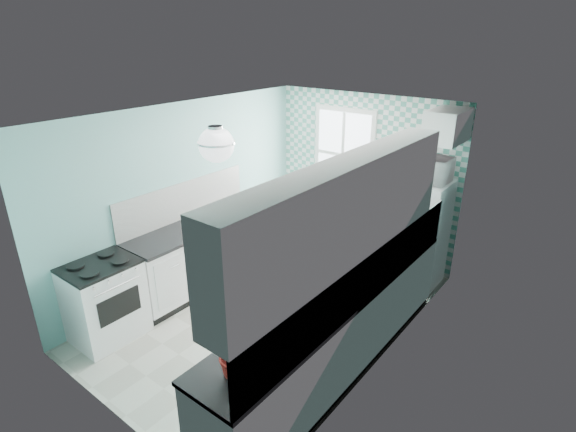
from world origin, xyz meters
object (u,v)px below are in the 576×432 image
Objects in this scene: ceiling_light at (216,144)px; sink at (386,256)px; stove at (105,300)px; potted_plant at (236,354)px; microwave at (427,169)px; fruit_bowl at (252,359)px; fridge at (419,233)px.

sink is (1.20, 1.39, -1.39)m from ceiling_light.
sink is (2.40, 2.15, 0.45)m from stove.
microwave reaches higher than potted_plant.
fruit_bowl is at bearing -92.30° from sink.
ceiling_light reaches higher than microwave.
sink is 0.89× the size of microwave.
potted_plant is at bearing -89.37° from fridge.
fridge is 1.63× the size of stove.
potted_plant is at bearing 93.31° from microwave.
stove is 2.50m from potted_plant.
sink is at bearing 89.89° from fruit_bowl.
potted_plant is at bearing -90.00° from fruit_bowl.
potted_plant reaches higher than fruit_bowl.
microwave is at bearing 91.41° from potted_plant.
fruit_bowl is 3.57m from microwave.
potted_plant is at bearing -9.99° from stove.
microwave is at bearing 92.21° from sink.
ceiling_light is 0.38× the size of stove.
stove is at bearing 177.10° from fruit_bowl.
sink is at bearing -86.36° from fridge.
sink reaches higher than stove.
fruit_bowl is at bearing -36.15° from ceiling_light.
fridge is at bearing 52.61° from stove.
fridge is 0.92m from microwave.
ceiling_light reaches higher than sink.
fruit_bowl is at bearing 90.00° from potted_plant.
fruit_bowl is at bearing -5.92° from stove.
sink reaches higher than potted_plant.
ceiling_light is at bearing 138.85° from potted_plant.
microwave is (-0.09, 3.50, 0.70)m from fruit_bowl.
potted_plant is at bearing -92.29° from sink.
fridge is at bearing 92.22° from sink.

